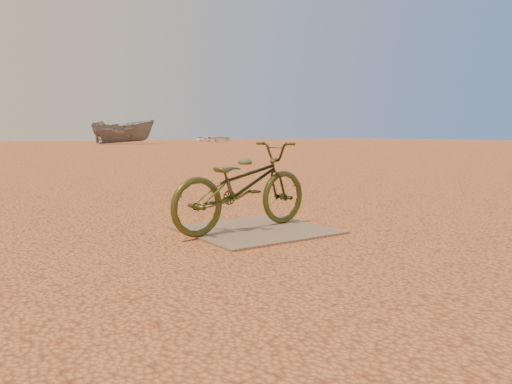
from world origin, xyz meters
TOP-DOWN VIEW (x-y plane):
  - ground at (0.00, 0.00)m, footprint 120.00×120.00m
  - plywood_board at (-0.18, 0.43)m, footprint 1.39×1.31m
  - bicycle at (-0.31, 0.48)m, footprint 1.75×0.78m
  - boat_mid_right at (12.30, 39.56)m, footprint 5.79×4.63m
  - boat_far_right at (23.44, 42.55)m, footprint 4.02×4.93m
  - kale_b at (5.69, 9.64)m, footprint 0.46×0.46m

SIDE VIEW (x-z plane):
  - ground at x=0.00m, z-range 0.00..0.00m
  - kale_b at x=5.69m, z-range -0.13..0.13m
  - plywood_board at x=-0.18m, z-range 0.00..0.02m
  - boat_far_right at x=23.44m, z-range 0.00..0.89m
  - bicycle at x=-0.31m, z-range 0.02..0.91m
  - boat_mid_right at x=12.30m, z-range 0.00..2.13m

